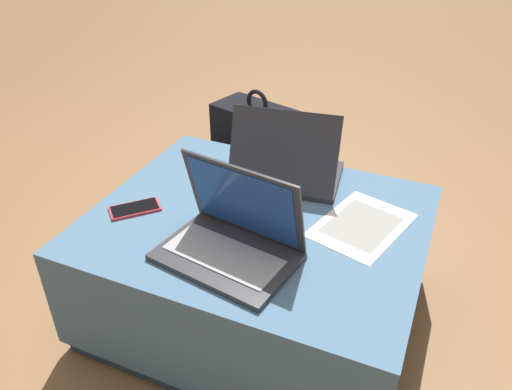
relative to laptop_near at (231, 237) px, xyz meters
The scene contains 7 objects.
ground_plane 0.47m from the laptop_near, 90.23° to the left, with size 14.00×14.00×0.00m, color olive.
ottoman 0.30m from the laptop_near, 90.23° to the left, with size 0.95×0.78×0.38m.
laptop_near is the anchor object (origin of this frame).
laptop_far 0.40m from the laptop_near, 89.81° to the left, with size 0.37×0.30×0.25m.
cell_phone 0.36m from the laptop_near, 169.50° to the left, with size 0.15×0.15×0.01m.
backpack 0.77m from the laptop_near, 107.67° to the left, with size 0.38×0.30×0.55m.
paper_sheet 0.39m from the laptop_near, 42.02° to the left, with size 0.28×0.34×0.00m.
Camera 1 is at (0.47, -1.09, 1.21)m, focal length 35.00 mm.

